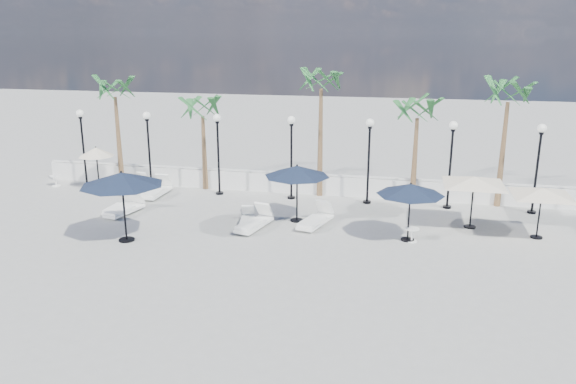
% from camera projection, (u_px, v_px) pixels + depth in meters
% --- Properties ---
extents(ground, '(100.00, 100.00, 0.00)m').
position_uv_depth(ground, '(254.00, 249.00, 19.98)').
color(ground, '#969691').
rests_on(ground, ground).
extents(balustrade, '(26.00, 0.30, 1.01)m').
position_uv_depth(balustrade, '(296.00, 183.00, 26.90)').
color(balustrade, silver).
rests_on(balustrade, ground).
extents(lamppost_0, '(0.36, 0.36, 3.84)m').
position_uv_depth(lamppost_0, '(82.00, 137.00, 27.53)').
color(lamppost_0, black).
rests_on(lamppost_0, ground).
extents(lamppost_1, '(0.36, 0.36, 3.84)m').
position_uv_depth(lamppost_1, '(148.00, 140.00, 26.83)').
color(lamppost_1, black).
rests_on(lamppost_1, ground).
extents(lamppost_2, '(0.36, 0.36, 3.84)m').
position_uv_depth(lamppost_2, '(218.00, 143.00, 26.12)').
color(lamppost_2, black).
rests_on(lamppost_2, ground).
extents(lamppost_3, '(0.36, 0.36, 3.84)m').
position_uv_depth(lamppost_3, '(291.00, 146.00, 25.41)').
color(lamppost_3, black).
rests_on(lamppost_3, ground).
extents(lamppost_4, '(0.36, 0.36, 3.84)m').
position_uv_depth(lamppost_4, '(369.00, 149.00, 24.70)').
color(lamppost_4, black).
rests_on(lamppost_4, ground).
extents(lamppost_5, '(0.36, 0.36, 3.84)m').
position_uv_depth(lamppost_5, '(451.00, 152.00, 24.00)').
color(lamppost_5, black).
rests_on(lamppost_5, ground).
extents(lamppost_6, '(0.36, 0.36, 3.84)m').
position_uv_depth(lamppost_6, '(539.00, 156.00, 23.29)').
color(lamppost_6, black).
rests_on(lamppost_6, ground).
extents(palm_0, '(2.60, 2.60, 5.50)m').
position_uv_depth(palm_0, '(115.00, 94.00, 27.42)').
color(palm_0, brown).
rests_on(palm_0, ground).
extents(palm_1, '(2.60, 2.60, 4.70)m').
position_uv_depth(palm_1, '(203.00, 113.00, 26.73)').
color(palm_1, brown).
rests_on(palm_1, ground).
extents(palm_2, '(2.60, 2.60, 6.10)m').
position_uv_depth(palm_2, '(321.00, 86.00, 25.20)').
color(palm_2, brown).
rests_on(palm_2, ground).
extents(palm_3, '(2.60, 2.60, 4.90)m').
position_uv_depth(palm_3, '(417.00, 115.00, 24.65)').
color(palm_3, brown).
rests_on(palm_3, ground).
extents(palm_4, '(2.60, 2.60, 5.70)m').
position_uv_depth(palm_4, '(508.00, 99.00, 23.69)').
color(palm_4, brown).
rests_on(palm_4, ground).
extents(lounger_0, '(1.23, 2.10, 0.75)m').
position_uv_depth(lounger_0, '(133.00, 186.00, 27.19)').
color(lounger_0, white).
rests_on(lounger_0, ground).
extents(lounger_1, '(0.74, 2.18, 0.81)m').
position_uv_depth(lounger_1, '(157.00, 190.00, 26.40)').
color(lounger_1, white).
rests_on(lounger_1, ground).
extents(lounger_2, '(1.05, 2.10, 0.75)m').
position_uv_depth(lounger_2, '(125.00, 209.00, 23.75)').
color(lounger_2, white).
rests_on(lounger_2, ground).
extents(lounger_3, '(0.66, 1.86, 0.69)m').
position_uv_depth(lounger_3, '(119.00, 207.00, 24.10)').
color(lounger_3, white).
rests_on(lounger_3, ground).
extents(lounger_4, '(0.83, 1.69, 0.61)m').
position_uv_depth(lounger_4, '(247.00, 220.00, 22.41)').
color(lounger_4, white).
rests_on(lounger_4, ground).
extents(lounger_5, '(1.14, 2.22, 0.79)m').
position_uv_depth(lounger_5, '(254.00, 222.00, 21.98)').
color(lounger_5, white).
rests_on(lounger_5, ground).
extents(lounger_6, '(1.26, 2.24, 0.80)m').
position_uv_depth(lounger_6, '(316.00, 220.00, 22.31)').
color(lounger_6, white).
rests_on(lounger_6, ground).
extents(side_table_0, '(0.58, 0.58, 0.56)m').
position_uv_depth(side_table_0, '(56.00, 180.00, 28.09)').
color(side_table_0, white).
rests_on(side_table_0, ground).
extents(side_table_1, '(0.44, 0.44, 0.43)m').
position_uv_depth(side_table_1, '(120.00, 188.00, 26.82)').
color(side_table_1, white).
rests_on(side_table_1, ground).
extents(side_table_2, '(0.52, 0.52, 0.51)m').
position_uv_depth(side_table_2, '(412.00, 234.00, 20.63)').
color(side_table_2, white).
rests_on(side_table_2, ground).
extents(parasol_navy_left, '(3.02, 3.02, 2.67)m').
position_uv_depth(parasol_navy_left, '(122.00, 179.00, 20.16)').
color(parasol_navy_left, black).
rests_on(parasol_navy_left, ground).
extents(parasol_navy_mid, '(2.65, 2.65, 2.38)m').
position_uv_depth(parasol_navy_mid, '(297.00, 171.00, 22.40)').
color(parasol_navy_mid, black).
rests_on(parasol_navy_mid, ground).
extents(parasol_navy_right, '(2.48, 2.48, 2.22)m').
position_uv_depth(parasol_navy_right, '(411.00, 190.00, 20.30)').
color(parasol_navy_right, black).
rests_on(parasol_navy_right, ground).
extents(parasol_cream_sq_a, '(4.55, 4.55, 2.24)m').
position_uv_depth(parasol_cream_sq_a, '(474.00, 177.00, 21.64)').
color(parasol_cream_sq_a, black).
rests_on(parasol_cream_sq_a, ground).
extents(parasol_cream_sq_b, '(4.18, 4.18, 2.10)m').
position_uv_depth(parasol_cream_sq_b, '(543.00, 188.00, 20.56)').
color(parasol_cream_sq_b, black).
rests_on(parasol_cream_sq_b, ground).
extents(parasol_cream_small, '(1.73, 1.73, 2.12)m').
position_uv_depth(parasol_cream_small, '(96.00, 153.00, 27.26)').
color(parasol_cream_small, black).
rests_on(parasol_cream_small, ground).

